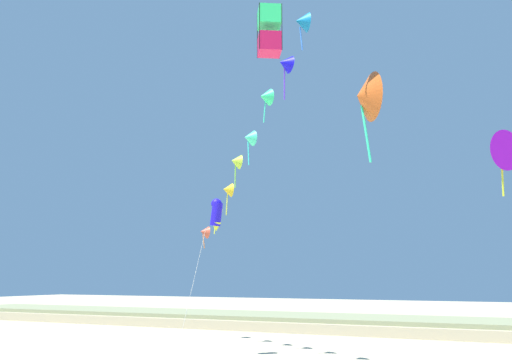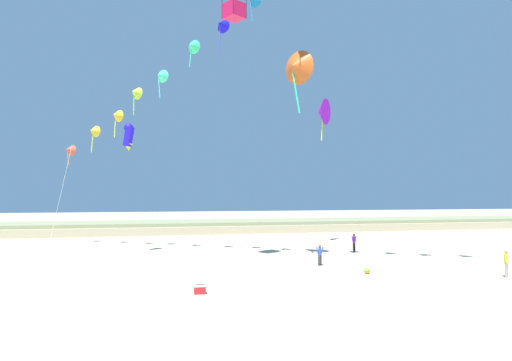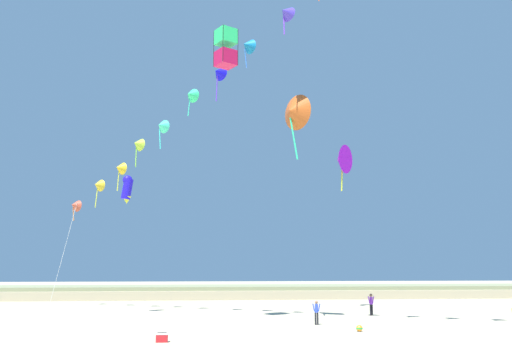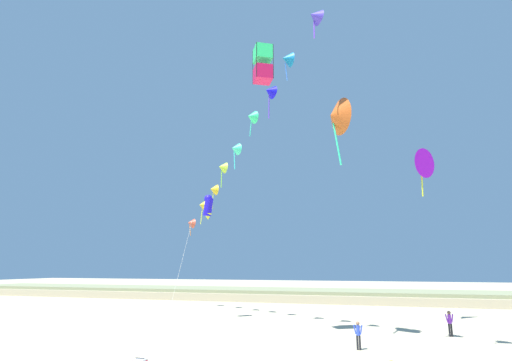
# 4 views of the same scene
# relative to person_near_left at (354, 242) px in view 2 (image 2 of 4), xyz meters

# --- Properties ---
(ground_plane) EXTENTS (240.00, 240.00, 0.00)m
(ground_plane) POSITION_rel_person_near_left_xyz_m (-8.50, -18.80, -0.93)
(ground_plane) COLOR #C1B28E
(dune_ridge) EXTENTS (120.00, 11.28, 1.41)m
(dune_ridge) POSITION_rel_person_near_left_xyz_m (-8.50, 25.61, -0.23)
(dune_ridge) COLOR tan
(dune_ridge) RESTS_ON ground
(person_near_left) EXTENTS (0.56, 0.25, 1.61)m
(person_near_left) POSITION_rel_person_near_left_xyz_m (0.00, 0.00, 0.00)
(person_near_left) COLOR black
(person_near_left) RESTS_ON ground
(person_near_right) EXTENTS (0.53, 0.39, 1.66)m
(person_near_right) POSITION_rel_person_near_left_xyz_m (3.62, -12.98, 0.03)
(person_near_right) COLOR gray
(person_near_right) RESTS_ON ground
(person_mid_center) EXTENTS (0.52, 0.20, 1.49)m
(person_mid_center) POSITION_rel_person_near_left_xyz_m (-5.49, -6.11, -0.07)
(person_mid_center) COLOR black
(person_mid_center) RESTS_ON ground
(kite_banner_string) EXTENTS (28.08, 27.22, 27.00)m
(kite_banner_string) POSITION_rel_person_near_left_xyz_m (-11.73, -1.53, 17.10)
(kite_banner_string) COLOR #C64E35
(large_kite_low_lead) EXTENTS (1.71, 1.71, 2.67)m
(large_kite_low_lead) POSITION_rel_person_near_left_xyz_m (-11.30, -4.67, 17.79)
(large_kite_low_lead) COLOR #CA1547
(large_kite_mid_trail) EXTENTS (2.50, 2.58, 4.21)m
(large_kite_mid_trail) POSITION_rel_person_near_left_xyz_m (-0.23, 6.62, 12.32)
(large_kite_mid_trail) COLOR #AA13D9
(large_kite_high_solo) EXTENTS (1.11, 0.93, 2.31)m
(large_kite_high_solo) POSITION_rel_person_near_left_xyz_m (-18.75, 3.02, 8.88)
(large_kite_high_solo) COLOR #2116DB
(large_kite_outer_drift) EXTENTS (2.21, 2.62, 4.83)m
(large_kite_outer_drift) POSITION_rel_person_near_left_xyz_m (-6.39, -3.70, 13.62)
(large_kite_outer_drift) COLOR #D0581E
(beach_cooler) EXTENTS (0.58, 0.41, 0.46)m
(beach_cooler) POSITION_rel_person_near_left_xyz_m (-14.61, -13.23, -0.72)
(beach_cooler) COLOR red
(beach_cooler) RESTS_ON ground
(beach_ball) EXTENTS (0.36, 0.36, 0.36)m
(beach_ball) POSITION_rel_person_near_left_xyz_m (-3.86, -9.92, -0.75)
(beach_ball) COLOR orange
(beach_ball) RESTS_ON ground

